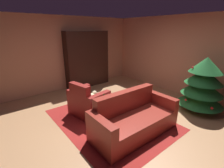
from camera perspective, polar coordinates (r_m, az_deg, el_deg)
The scene contains 11 objects.
ground_plane at distance 4.20m, azimuth 3.91°, elevation -11.65°, with size 7.03×7.03×0.00m, color #AE7C52.
wall_back at distance 5.85m, azimuth 24.05°, elevation 8.96°, with size 5.98×0.06×2.57m, color tan.
wall_left at distance 6.17m, azimuth -15.09°, elevation 10.36°, with size 0.06×5.40×2.57m, color tan.
area_rug at distance 4.10m, azimuth -0.64°, elevation -12.38°, with size 2.94×2.24×0.01m, color maroon.
bookshelf_unit at distance 6.33m, azimuth -7.71°, elevation 8.58°, with size 0.37×1.71×2.07m.
armchair_red at distance 4.22m, azimuth -8.46°, elevation -6.79°, with size 1.02×0.85×0.90m.
couch_red at distance 3.56m, azimuth 7.60°, elevation -12.28°, with size 0.85×1.92×0.87m.
coffee_table at distance 3.95m, azimuth -1.10°, elevation -7.17°, with size 0.70×0.70×0.44m.
book_stack_on_table at distance 3.84m, azimuth -1.13°, elevation -5.96°, with size 0.20×0.18×0.16m.
bottle_on_table at distance 3.75m, azimuth -2.84°, elevation -6.07°, with size 0.06×0.06×0.29m.
decorated_tree at distance 4.90m, azimuth 29.40°, elevation -0.14°, with size 1.15×1.15×1.47m.
Camera 1 is at (2.63, -2.49, 2.12)m, focal length 25.90 mm.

